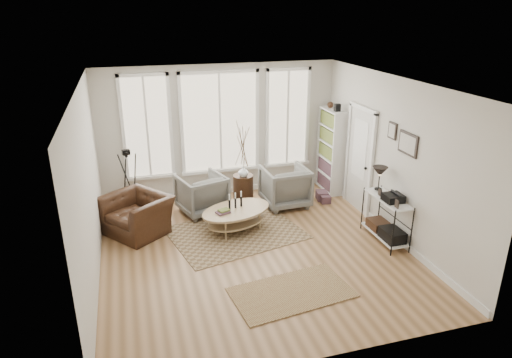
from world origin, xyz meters
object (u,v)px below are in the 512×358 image
object	(u,v)px
coffee_table	(236,214)
accent_chair	(137,215)
side_table	(243,165)
armchair_left	(202,194)
low_shelf	(386,215)
armchair_right	(285,186)
bookcase	(331,151)

from	to	relation	value
coffee_table	accent_chair	world-z (taller)	accent_chair
coffee_table	side_table	xyz separation A→B (m)	(0.45, 1.20, 0.53)
armchair_left	accent_chair	xyz separation A→B (m)	(-1.32, -0.56, -0.04)
armchair_left	accent_chair	world-z (taller)	armchair_left
low_shelf	side_table	size ratio (longest dim) A/B	0.72
armchair_right	low_shelf	bearing A→B (deg)	119.28
bookcase	accent_chair	bearing A→B (deg)	-167.69
armchair_left	low_shelf	bearing A→B (deg)	127.95
low_shelf	accent_chair	distance (m)	4.59
armchair_left	accent_chair	bearing A→B (deg)	6.38
side_table	armchair_left	bearing A→B (deg)	-168.29
side_table	low_shelf	bearing A→B (deg)	-48.48
coffee_table	accent_chair	distance (m)	1.85
coffee_table	side_table	bearing A→B (deg)	69.20
bookcase	side_table	size ratio (longest dim) A/B	1.14
side_table	accent_chair	world-z (taller)	side_table
low_shelf	coffee_table	world-z (taller)	low_shelf
bookcase	armchair_right	size ratio (longest dim) A/B	2.18
bookcase	armchair_left	world-z (taller)	bookcase
low_shelf	armchair_left	bearing A→B (deg)	144.52
bookcase	low_shelf	distance (m)	2.56
low_shelf	accent_chair	world-z (taller)	low_shelf
bookcase	low_shelf	xyz separation A→B (m)	(-0.06, -2.52, -0.44)
coffee_table	armchair_left	world-z (taller)	armchair_left
low_shelf	side_table	distance (m)	3.12
accent_chair	armchair_right	bearing A→B (deg)	60.13
bookcase	accent_chair	xyz separation A→B (m)	(-4.36, -0.95, -0.59)
armchair_right	accent_chair	xyz separation A→B (m)	(-3.09, -0.42, -0.06)
bookcase	armchair_left	distance (m)	3.11
armchair_left	accent_chair	size ratio (longest dim) A/B	0.80
coffee_table	armchair_right	world-z (taller)	armchair_right
coffee_table	armchair_right	bearing A→B (deg)	33.88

